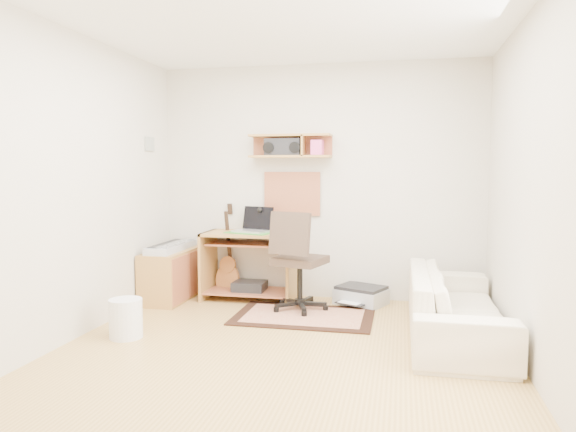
% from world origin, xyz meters
% --- Properties ---
extents(floor, '(3.60, 4.00, 0.01)m').
position_xyz_m(floor, '(0.00, 0.00, -0.01)').
color(floor, tan).
rests_on(floor, ground).
extents(ceiling, '(3.60, 4.00, 0.01)m').
position_xyz_m(ceiling, '(0.00, 0.00, 2.60)').
color(ceiling, white).
rests_on(ceiling, ground).
extents(back_wall, '(3.60, 0.01, 2.60)m').
position_xyz_m(back_wall, '(0.00, 2.00, 1.30)').
color(back_wall, beige).
rests_on(back_wall, ground).
extents(left_wall, '(0.01, 4.00, 2.60)m').
position_xyz_m(left_wall, '(-1.80, 0.00, 1.30)').
color(left_wall, beige).
rests_on(left_wall, ground).
extents(right_wall, '(0.01, 4.00, 2.60)m').
position_xyz_m(right_wall, '(1.80, 0.00, 1.30)').
color(right_wall, beige).
rests_on(right_wall, ground).
extents(wall_shelf, '(0.90, 0.25, 0.26)m').
position_xyz_m(wall_shelf, '(-0.30, 1.88, 1.70)').
color(wall_shelf, '#B4813F').
rests_on(wall_shelf, back_wall).
extents(cork_board, '(0.64, 0.03, 0.49)m').
position_xyz_m(cork_board, '(-0.30, 1.98, 1.17)').
color(cork_board, tan).
rests_on(cork_board, back_wall).
extents(wall_photo, '(0.02, 0.20, 0.15)m').
position_xyz_m(wall_photo, '(-1.79, 1.50, 1.72)').
color(wall_photo, '#4C8CBF').
rests_on(wall_photo, left_wall).
extents(desk, '(1.00, 0.55, 0.75)m').
position_xyz_m(desk, '(-0.73, 1.73, 0.38)').
color(desk, '#B4813F').
rests_on(desk, floor).
extents(laptop, '(0.47, 0.47, 0.29)m').
position_xyz_m(laptop, '(-0.70, 1.71, 0.89)').
color(laptop, silver).
rests_on(laptop, desk).
extents(speaker, '(0.09, 0.09, 0.19)m').
position_xyz_m(speaker, '(-0.34, 1.68, 0.85)').
color(speaker, black).
rests_on(speaker, desk).
extents(desk_lamp, '(0.09, 0.09, 0.27)m').
position_xyz_m(desk_lamp, '(-0.59, 1.87, 0.88)').
color(desk_lamp, black).
rests_on(desk_lamp, desk).
extents(pencil_cup, '(0.06, 0.06, 0.09)m').
position_xyz_m(pencil_cup, '(-0.45, 1.83, 0.80)').
color(pencil_cup, '#2D4987').
rests_on(pencil_cup, desk).
extents(boombox, '(0.40, 0.18, 0.20)m').
position_xyz_m(boombox, '(-0.38, 1.87, 1.68)').
color(boombox, black).
rests_on(boombox, wall_shelf).
extents(rug, '(1.35, 0.90, 0.02)m').
position_xyz_m(rug, '(-0.01, 1.14, 0.01)').
color(rug, beige).
rests_on(rug, floor).
extents(task_chair, '(0.66, 0.66, 1.04)m').
position_xyz_m(task_chair, '(-0.09, 1.37, 0.52)').
color(task_chair, '#3A2C22').
rests_on(task_chair, floor).
extents(cabinet, '(0.40, 0.90, 0.55)m').
position_xyz_m(cabinet, '(-1.58, 1.55, 0.28)').
color(cabinet, '#B4813F').
rests_on(cabinet, floor).
extents(music_keyboard, '(0.26, 0.84, 0.07)m').
position_xyz_m(music_keyboard, '(-1.58, 1.55, 0.59)').
color(music_keyboard, '#B2B5BA').
rests_on(music_keyboard, cabinet).
extents(guitar, '(0.30, 0.21, 1.06)m').
position_xyz_m(guitar, '(-1.03, 1.86, 0.53)').
color(guitar, '#B87038').
rests_on(guitar, floor).
extents(waste_basket, '(0.30, 0.30, 0.34)m').
position_xyz_m(waste_basket, '(-1.39, 0.18, 0.17)').
color(waste_basket, white).
rests_on(waste_basket, floor).
extents(printer, '(0.61, 0.55, 0.19)m').
position_xyz_m(printer, '(0.50, 1.76, 0.09)').
color(printer, '#A5A8AA').
rests_on(printer, floor).
extents(sofa, '(0.57, 1.94, 0.76)m').
position_xyz_m(sofa, '(1.38, 0.80, 0.38)').
color(sofa, beige).
rests_on(sofa, floor).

